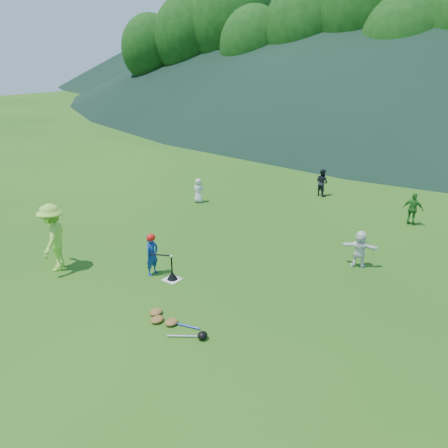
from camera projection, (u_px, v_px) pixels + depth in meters
The scene contains 13 objects.
ground at pixel (172, 280), 12.36m from camera, with size 120.00×120.00×0.00m, color #1B5413.
home_plate at pixel (172, 279), 12.35m from camera, with size 0.45×0.45×0.02m, color silver.
baseball at pixel (171, 256), 12.09m from camera, with size 0.08×0.08×0.08m, color white.
batter_child at pixel (152, 255), 12.46m from camera, with size 0.45×0.29×1.23m, color navy.
adult_coach at pixel (53, 238), 12.62m from camera, with size 1.30×0.75×2.02m, color #9BE041.
fielder_a at pixel (198, 191), 18.58m from camera, with size 0.51×0.33×1.05m, color silver.
fielder_b at pixel (322, 182), 19.47m from camera, with size 0.59×0.46×1.22m, color black.
fielder_c at pixel (413, 209), 16.10m from camera, with size 0.72×0.30×1.23m, color #297322.
fielder_d at pixel (360, 249), 12.92m from camera, with size 1.07×0.34×1.15m, color white.
batting_tee at pixel (172, 276), 12.31m from camera, with size 0.30×0.30×0.68m.
batter_gear at pixel (152, 239), 12.26m from camera, with size 0.72×0.28×0.59m.
equipment_pile at pixel (171, 322), 10.28m from camera, with size 1.80×0.71×0.19m.
outfield_fence at pixel (419, 128), 33.25m from camera, with size 70.07×0.08×1.33m.
Camera 1 is at (7.58, -8.01, 5.98)m, focal length 35.00 mm.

